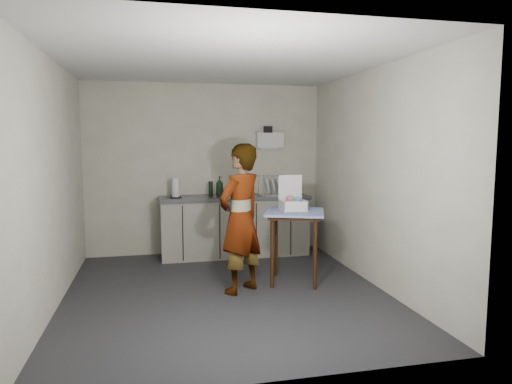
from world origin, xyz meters
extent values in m
plane|color=#252529|center=(0.00, 0.00, 0.00)|extent=(4.00, 4.00, 0.00)
cube|color=beige|center=(0.00, 1.99, 1.30)|extent=(3.60, 0.02, 2.60)
cube|color=beige|center=(1.79, 0.00, 1.30)|extent=(0.02, 4.00, 2.60)
cube|color=beige|center=(-1.79, 0.00, 1.30)|extent=(0.02, 4.00, 2.60)
cube|color=white|center=(0.00, 0.00, 2.60)|extent=(3.60, 4.00, 0.01)
cube|color=black|center=(0.40, 1.70, 0.04)|extent=(2.20, 0.52, 0.08)
cube|color=#A4A292|center=(0.40, 1.70, 0.43)|extent=(2.20, 0.58, 0.86)
cube|color=#46474F|center=(0.40, 1.70, 0.89)|extent=(2.24, 0.62, 0.05)
cube|color=black|center=(-0.40, 1.41, 0.43)|extent=(0.02, 0.01, 0.80)
cube|color=black|center=(0.13, 1.41, 0.43)|extent=(0.02, 0.01, 0.80)
cube|color=black|center=(0.67, 1.41, 0.43)|extent=(0.01, 0.01, 0.80)
cube|color=black|center=(1.20, 1.41, 0.43)|extent=(0.02, 0.01, 0.80)
cube|color=white|center=(1.00, 1.92, 1.75)|extent=(0.42, 0.16, 0.24)
cube|color=white|center=(1.00, 1.97, 1.61)|extent=(0.30, 0.06, 0.04)
cube|color=black|center=(0.95, 1.83, 1.91)|extent=(0.14, 0.02, 0.10)
cylinder|color=#321E0B|center=(0.56, 0.07, 0.41)|extent=(0.04, 0.04, 0.82)
cylinder|color=#321E0B|center=(1.04, -0.11, 0.41)|extent=(0.04, 0.04, 0.82)
cylinder|color=#321E0B|center=(0.74, 0.54, 0.41)|extent=(0.04, 0.04, 0.82)
cylinder|color=#321E0B|center=(1.21, 0.37, 0.41)|extent=(0.04, 0.04, 0.82)
cube|color=#321E0B|center=(0.89, 0.22, 0.84)|extent=(0.78, 0.78, 0.04)
cube|color=#1C3CAA|center=(0.89, 0.22, 0.87)|extent=(0.88, 0.88, 0.03)
imported|color=#B2A593|center=(0.17, 0.01, 0.85)|extent=(0.74, 0.71, 1.71)
imported|color=black|center=(0.16, 1.62, 1.06)|extent=(0.16, 0.16, 0.31)
cylinder|color=red|center=(0.38, 1.71, 0.97)|extent=(0.07, 0.07, 0.12)
cylinder|color=black|center=(0.04, 1.70, 1.02)|extent=(0.07, 0.07, 0.23)
cylinder|color=black|center=(-0.48, 1.67, 0.92)|extent=(0.16, 0.16, 0.02)
cylinder|color=white|center=(-0.48, 1.67, 1.06)|extent=(0.11, 0.11, 0.27)
cube|color=silver|center=(0.99, 1.67, 0.92)|extent=(0.43, 0.32, 0.02)
cylinder|color=silver|center=(0.80, 1.53, 1.07)|extent=(0.01, 0.01, 0.28)
cylinder|color=silver|center=(1.19, 1.53, 1.07)|extent=(0.01, 0.01, 0.28)
cylinder|color=silver|center=(0.80, 1.81, 1.07)|extent=(0.01, 0.01, 0.28)
cylinder|color=silver|center=(1.19, 1.81, 1.07)|extent=(0.01, 0.01, 0.28)
cylinder|color=white|center=(0.88, 1.67, 1.05)|extent=(0.05, 0.24, 0.24)
cylinder|color=white|center=(0.97, 1.67, 1.05)|extent=(0.05, 0.24, 0.24)
cylinder|color=white|center=(1.06, 1.67, 1.05)|extent=(0.05, 0.24, 0.24)
cube|color=white|center=(0.89, 0.29, 0.89)|extent=(0.31, 0.31, 0.01)
cube|color=white|center=(0.88, 0.15, 0.96)|extent=(0.30, 0.02, 0.11)
cube|color=white|center=(0.89, 0.44, 0.96)|extent=(0.30, 0.02, 0.11)
cube|color=white|center=(0.74, 0.30, 0.96)|extent=(0.02, 0.30, 0.11)
cube|color=white|center=(1.03, 0.29, 0.96)|extent=(0.02, 0.30, 0.11)
cube|color=white|center=(0.89, 0.45, 1.16)|extent=(0.30, 0.03, 0.30)
cylinder|color=white|center=(0.89, 0.29, 0.96)|extent=(0.20, 0.20, 0.11)
sphere|color=#FF5D8B|center=(0.83, 0.26, 1.03)|extent=(0.07, 0.07, 0.07)
sphere|color=#5A99F4|center=(0.93, 0.25, 1.03)|extent=(0.07, 0.07, 0.07)
sphere|color=#5DE384|center=(0.89, 0.34, 1.03)|extent=(0.07, 0.07, 0.07)
sphere|color=#FF5D8B|center=(0.84, 0.34, 1.03)|extent=(0.07, 0.07, 0.07)
camera|label=1|loc=(-0.77, -5.03, 1.74)|focal=32.00mm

